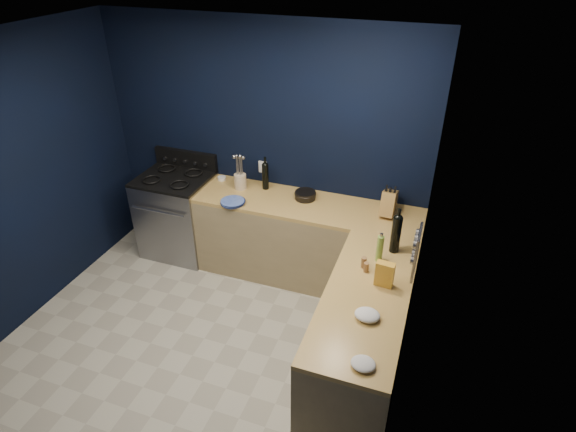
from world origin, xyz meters
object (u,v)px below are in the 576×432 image
at_px(gas_range, 178,216).
at_px(plate_stack, 233,202).
at_px(crouton_bag, 385,274).
at_px(utensil_crock, 240,181).
at_px(knife_block, 389,203).

xyz_separation_m(gas_range, plate_stack, (0.82, -0.22, 0.46)).
bearing_deg(gas_range, crouton_bag, -21.77).
relative_size(utensil_crock, crouton_bag, 0.77).
bearing_deg(plate_stack, utensil_crock, 100.33).
relative_size(knife_block, crouton_bag, 1.14).
distance_m(gas_range, knife_block, 2.39).
xyz_separation_m(utensil_crock, knife_block, (1.56, -0.01, 0.04)).
distance_m(gas_range, plate_stack, 0.96).
distance_m(gas_range, utensil_crock, 0.93).
relative_size(gas_range, knife_block, 3.88).
xyz_separation_m(plate_stack, knife_block, (1.50, 0.31, 0.10)).
height_order(gas_range, utensil_crock, utensil_crock).
height_order(gas_range, knife_block, knife_block).
relative_size(gas_range, crouton_bag, 4.43).
bearing_deg(plate_stack, knife_block, 11.83).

